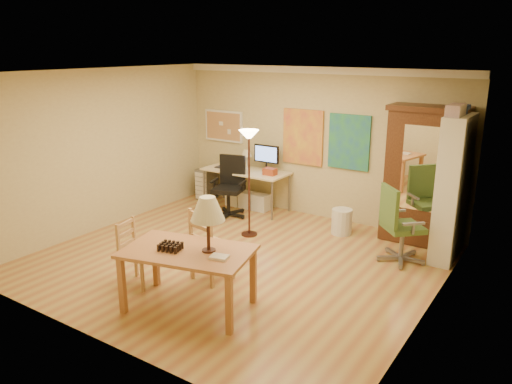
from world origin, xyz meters
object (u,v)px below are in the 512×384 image
Objects in this scene: dining_table at (195,239)px; bookshelf at (452,190)px; office_chair_green at (399,242)px; armoire at (423,185)px; computer_desk at (248,185)px; office_chair_black at (229,200)px.

bookshelf is at bearing 56.27° from dining_table.
office_chair_green is 0.52× the size of armoire.
dining_table is at bearing -64.82° from computer_desk.
bookshelf is at bearing 42.78° from office_chair_green.
dining_table is 3.83m from bookshelf.
computer_desk is 1.50× the size of office_chair_black.
computer_desk is at bearing 174.59° from bookshelf.
bookshelf reaches higher than dining_table.
dining_table is at bearing -120.53° from office_chair_green.
dining_table is at bearing -60.12° from office_chair_black.
computer_desk is at bearing 165.08° from office_chair_green.
office_chair_green is at bearing -90.76° from armoire.
computer_desk is 0.79× the size of bookshelf.
armoire reaches higher than office_chair_green.
armoire is (3.26, 0.08, 0.49)m from computer_desk.
office_chair_green is (1.58, 2.68, -0.58)m from dining_table.
office_chair_green is (3.29, -0.30, 0.01)m from office_chair_black.
dining_table is 3.94m from computer_desk.
bookshelf is (0.55, 0.51, 0.75)m from office_chair_green.
dining_table is 1.46× the size of office_chair_green.
dining_table reaches higher than office_chair_black.
dining_table reaches higher than office_chair_green.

